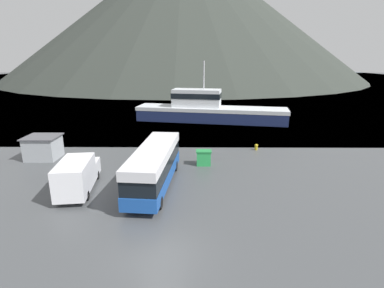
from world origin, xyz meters
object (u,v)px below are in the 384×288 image
(tour_bus, at_px, (155,165))
(storage_bin, at_px, (204,158))
(delivery_van, at_px, (77,175))
(dock_kiosk, at_px, (43,147))
(small_boat, at_px, (168,109))
(fishing_boat, at_px, (208,110))

(tour_bus, xyz_separation_m, storage_bin, (4.05, 5.04, -1.07))
(delivery_van, bearing_deg, tour_bus, 2.44)
(delivery_van, relative_size, storage_bin, 4.47)
(storage_bin, height_order, dock_kiosk, dock_kiosk)
(storage_bin, relative_size, small_boat, 0.23)
(fishing_boat, distance_m, small_boat, 11.64)
(fishing_boat, xyz_separation_m, storage_bin, (-1.27, -20.92, -1.14))
(fishing_boat, relative_size, storage_bin, 16.66)
(fishing_boat, relative_size, small_boat, 3.79)
(tour_bus, height_order, delivery_van, tour_bus)
(fishing_boat, height_order, dock_kiosk, fishing_boat)
(fishing_boat, bearing_deg, storage_bin, 6.91)
(delivery_van, bearing_deg, storage_bin, 24.30)
(delivery_van, distance_m, fishing_boat, 29.15)
(tour_bus, relative_size, small_boat, 1.64)
(dock_kiosk, bearing_deg, small_boat, 69.59)
(fishing_boat, distance_m, storage_bin, 20.99)
(delivery_van, xyz_separation_m, fishing_boat, (11.16, 26.92, 0.51))
(small_boat, bearing_deg, delivery_van, 45.98)
(tour_bus, bearing_deg, small_boat, 97.99)
(dock_kiosk, bearing_deg, delivery_van, -50.39)
(dock_kiosk, relative_size, small_boat, 0.51)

